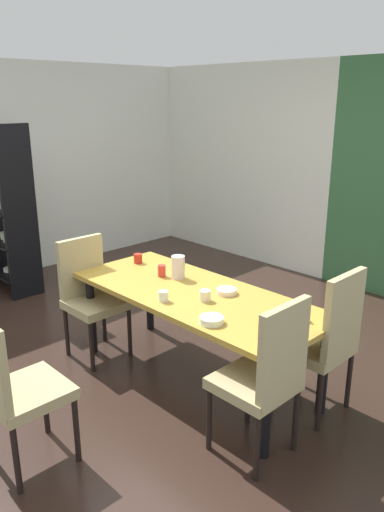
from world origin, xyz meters
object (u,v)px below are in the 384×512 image
object	(u,v)px
dining_table	(195,302)
serving_bowl_corner	(227,291)
chair_head_near	(13,385)
display_shelf	(5,208)
cup_south	(138,258)
chair_right_near	(266,374)
chair_right_far	(326,337)
serving_bowl_west	(212,320)
wine_glass_left	(275,323)
cup_near_window	(205,296)
wine_glass_center	(300,302)
cup_right	(162,271)
cup_east	(163,296)
pitcher_front	(178,267)
chair_left_near	(90,292)

from	to	relation	value
dining_table	serving_bowl_corner	bearing A→B (deg)	39.15
chair_head_near	display_shelf	world-z (taller)	display_shelf
cup_south	chair_head_near	bearing A→B (deg)	-62.24
serving_bowl_corner	chair_right_near	bearing A→B (deg)	-32.57
chair_right_far	serving_bowl_west	size ratio (longest dim) A/B	6.63
dining_table	serving_bowl_west	distance (m)	0.55
wine_glass_left	cup_near_window	size ratio (longest dim) A/B	1.91
wine_glass_left	cup_south	size ratio (longest dim) A/B	1.87
wine_glass_center	cup_south	distance (m)	1.66
wine_glass_left	chair_right_far	bearing A→B (deg)	85.25
display_shelf	cup_right	size ratio (longest dim) A/B	19.57
dining_table	serving_bowl_west	xyz separation A→B (m)	(0.46, -0.30, 0.10)
chair_right_far	cup_right	distance (m)	1.41
cup_south	cup_east	xyz separation A→B (m)	(0.81, -0.41, -0.00)
display_shelf	cup_right	distance (m)	2.46
serving_bowl_corner	cup_east	distance (m)	0.48
wine_glass_center	serving_bowl_corner	world-z (taller)	wine_glass_center
chair_right_far	chair_right_near	distance (m)	0.65
display_shelf	pitcher_front	size ratio (longest dim) A/B	9.97
cup_near_window	chair_left_near	bearing A→B (deg)	-166.36
chair_right_near	chair_head_near	xyz separation A→B (m)	(-0.95, -1.11, -0.02)
chair_head_near	wine_glass_left	world-z (taller)	chair_head_near
serving_bowl_corner	serving_bowl_west	size ratio (longest dim) A/B	0.95
chair_left_near	cup_south	world-z (taller)	chair_left_near
chair_left_near	cup_near_window	distance (m)	1.14
chair_left_near	serving_bowl_corner	bearing A→B (deg)	113.21
wine_glass_left	cup_right	xyz separation A→B (m)	(-1.32, 0.26, -0.07)
dining_table	cup_east	bearing A→B (deg)	-97.25
chair_left_near	wine_glass_left	world-z (taller)	chair_left_near
dining_table	wine_glass_left	xyz separation A→B (m)	(0.89, -0.20, 0.19)
wine_glass_left	cup_near_window	distance (m)	0.74
chair_left_near	chair_right_near	size ratio (longest dim) A/B	0.96
chair_right_far	chair_head_near	bearing A→B (deg)	151.69
chair_left_near	cup_east	xyz separation A→B (m)	(0.89, 0.05, 0.21)
display_shelf	cup_east	size ratio (longest dim) A/B	24.36
cup_east	display_shelf	bearing A→B (deg)	177.09
dining_table	display_shelf	world-z (taller)	display_shelf
wine_glass_left	serving_bowl_corner	size ratio (longest dim) A/B	1.01
pitcher_front	cup_south	bearing A→B (deg)	179.05
chair_left_near	pitcher_front	xyz separation A→B (m)	(0.61, 0.45, 0.26)
dining_table	pitcher_front	size ratio (longest dim) A/B	11.01
chair_right_far	chair_head_near	world-z (taller)	chair_right_far
chair_right_far	cup_south	world-z (taller)	chair_right_far
wine_glass_center	dining_table	bearing A→B (deg)	-168.65
dining_table	display_shelf	distance (m)	2.90
pitcher_front	cup_east	bearing A→B (deg)	-55.30
cup_south	wine_glass_left	bearing A→B (deg)	-10.94
wine_glass_left	chair_right_near	bearing A→B (deg)	-70.54
display_shelf	wine_glass_center	distance (m)	3.71
cup_right	cup_south	bearing A→B (deg)	169.25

